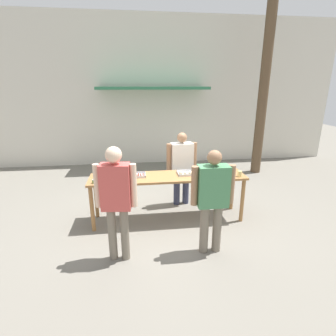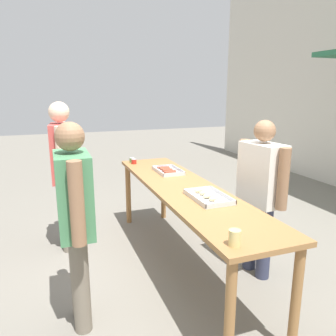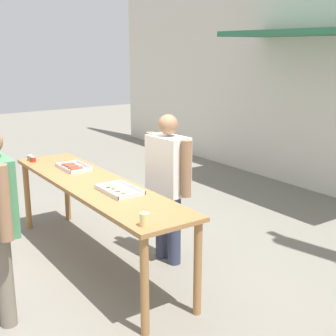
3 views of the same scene
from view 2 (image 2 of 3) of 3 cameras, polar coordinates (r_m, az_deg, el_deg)
ground_plane at (r=3.66m, az=2.66°, el=-16.62°), size 24.00×24.00×0.00m
serving_table at (r=3.34m, az=2.80°, el=-4.92°), size 2.86×0.65×0.88m
food_tray_sausages at (r=3.89m, az=-0.03°, el=-0.50°), size 0.43×0.27×0.04m
food_tray_buns at (r=2.97m, az=6.99°, el=-4.93°), size 0.47×0.29×0.06m
condiment_jar_mustard at (r=4.44m, az=-6.29°, el=1.39°), size 0.07×0.07×0.07m
condiment_jar_ketchup at (r=4.35m, az=-5.96°, el=1.15°), size 0.07×0.07×0.07m
beer_cup at (r=2.13m, az=11.53°, el=-11.83°), size 0.08×0.08×0.10m
person_server_behind_table at (r=3.31m, az=15.87°, el=-3.17°), size 0.65×0.29×1.57m
person_customer_holding_hotdog at (r=3.87m, az=-17.84°, el=0.74°), size 0.58×0.26×1.71m
person_customer_with_cup at (r=2.56m, az=-15.90°, el=-7.19°), size 0.65×0.25×1.62m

